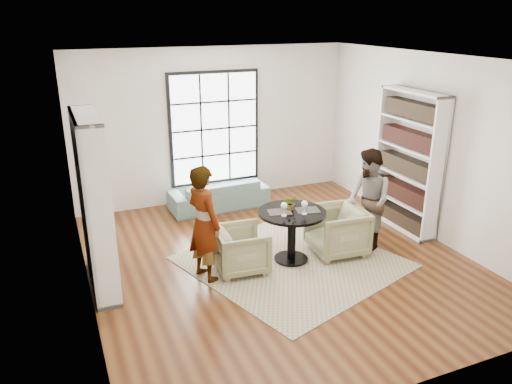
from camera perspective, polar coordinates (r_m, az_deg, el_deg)
name	(u,v)px	position (r m, az deg, el deg)	size (l,w,h in m)	color
ground	(278,260)	(7.74, 2.57, -7.79)	(6.00, 6.00, 0.00)	brown
room_shell	(265,172)	(7.71, 0.99, 2.26)	(6.00, 6.01, 6.00)	silver
rug	(292,262)	(7.69, 4.15, -7.95)	(2.76, 2.76, 0.01)	tan
pedestal_table	(292,225)	(7.50, 4.12, -3.80)	(1.01, 1.01, 0.81)	black
sofa	(219,194)	(9.67, -4.27, -0.23)	(1.89, 0.74, 0.55)	gray
armchair_left	(241,250)	(7.31, -1.68, -6.59)	(0.72, 0.74, 0.67)	#C7BD8E
armchair_right	(337,231)	(7.90, 9.20, -4.40)	(0.80, 0.83, 0.75)	tan
person_left	(204,224)	(6.94, -5.97, -3.62)	(0.61, 0.40, 1.68)	gray
person_right	(368,200)	(8.03, 12.71, -0.89)	(0.79, 0.61, 1.62)	gray
placemat_left	(280,212)	(7.37, 2.72, -2.29)	(0.34, 0.26, 0.01)	black
placemat_right	(308,210)	(7.47, 5.92, -2.08)	(0.34, 0.26, 0.01)	black
cutlery_left	(280,212)	(7.37, 2.72, -2.24)	(0.14, 0.22, 0.01)	silver
cutlery_right	(308,210)	(7.47, 5.92, -2.03)	(0.14, 0.22, 0.01)	silver
wine_glass_left	(284,206)	(7.19, 3.23, -1.63)	(0.10, 0.10, 0.21)	silver
wine_glass_right	(305,204)	(7.28, 5.58, -1.43)	(0.10, 0.10, 0.21)	silver
flower_centerpiece	(290,203)	(7.45, 3.94, -1.23)	(0.20, 0.17, 0.22)	gray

